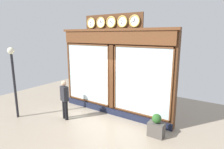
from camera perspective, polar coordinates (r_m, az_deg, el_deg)
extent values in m
plane|color=gray|center=(6.89, -14.00, -19.38)|extent=(14.00, 14.00, 0.00)
cube|color=#4C2B16|center=(8.31, 0.58, 0.17)|extent=(5.48, 0.30, 3.69)
cube|color=#191E33|center=(8.69, -0.08, -11.11)|extent=(5.48, 0.08, 0.28)
cube|color=brown|center=(7.98, -0.16, 11.14)|extent=(5.37, 0.08, 0.53)
cube|color=brown|center=(8.00, -0.08, 13.39)|extent=(5.59, 0.20, 0.10)
cube|color=silver|center=(7.53, 8.76, -2.09)|extent=(2.39, 0.02, 2.67)
cube|color=brown|center=(7.30, 9.03, 8.27)|extent=(2.49, 0.04, 0.05)
cube|color=brown|center=(7.95, 8.38, -11.68)|extent=(2.49, 0.04, 0.05)
cube|color=brown|center=(7.09, 17.62, -3.39)|extent=(0.05, 0.04, 2.77)
cube|color=brown|center=(8.09, 0.89, -0.97)|extent=(0.05, 0.04, 2.77)
cube|color=silver|center=(9.04, -7.39, 0.30)|extent=(2.39, 0.02, 2.67)
cube|color=brown|center=(8.86, -7.71, 8.92)|extent=(2.49, 0.04, 0.05)
cube|color=brown|center=(9.39, -7.25, -7.87)|extent=(2.49, 0.04, 0.05)
cube|color=brown|center=(9.87, -12.78, 1.07)|extent=(0.05, 0.04, 2.77)
cube|color=brown|center=(8.28, -1.14, -0.67)|extent=(0.05, 0.04, 2.77)
cube|color=#4C2B16|center=(8.19, -0.12, -0.82)|extent=(0.20, 0.10, 2.77)
cube|color=#4C2B16|center=(8.05, 0.08, 15.55)|extent=(2.78, 0.06, 0.65)
cylinder|color=white|center=(7.43, 6.80, 15.77)|extent=(0.38, 0.02, 0.38)
torus|color=gold|center=(7.43, 6.78, 15.78)|extent=(0.47, 0.06, 0.47)
cube|color=black|center=(7.42, 6.81, 16.17)|extent=(0.03, 0.01, 0.10)
cube|color=black|center=(7.45, 6.21, 15.56)|extent=(0.15, 0.01, 0.07)
sphere|color=black|center=(7.42, 6.73, 15.78)|extent=(0.02, 0.02, 0.02)
cylinder|color=white|center=(7.69, 3.15, 15.70)|extent=(0.38, 0.02, 0.38)
torus|color=gold|center=(7.69, 3.13, 15.70)|extent=(0.47, 0.06, 0.47)
cube|color=black|center=(7.70, 2.87, 15.99)|extent=(0.08, 0.01, 0.09)
cube|color=black|center=(7.70, 2.84, 15.17)|extent=(0.08, 0.01, 0.15)
sphere|color=black|center=(7.68, 3.08, 15.71)|extent=(0.02, 0.02, 0.02)
cylinder|color=white|center=(7.98, -0.25, 15.58)|extent=(0.38, 0.02, 0.38)
torus|color=gold|center=(7.98, -0.27, 15.58)|extent=(0.47, 0.07, 0.47)
cube|color=black|center=(7.99, -0.55, 15.82)|extent=(0.09, 0.01, 0.08)
cube|color=black|center=(7.93, 0.09, 15.27)|extent=(0.14, 0.01, 0.10)
sphere|color=black|center=(7.97, -0.33, 15.59)|extent=(0.02, 0.02, 0.02)
cylinder|color=white|center=(8.29, -3.40, 15.42)|extent=(0.38, 0.02, 0.38)
torus|color=gold|center=(8.29, -3.42, 15.42)|extent=(0.46, 0.05, 0.46)
cube|color=black|center=(8.29, -3.53, 15.77)|extent=(0.04, 0.01, 0.10)
cube|color=black|center=(8.24, -3.03, 15.60)|extent=(0.16, 0.01, 0.05)
sphere|color=black|center=(8.28, -3.48, 15.43)|extent=(0.02, 0.02, 0.02)
cylinder|color=white|center=(8.63, -6.31, 15.23)|extent=(0.38, 0.02, 0.38)
torus|color=gold|center=(8.62, -6.32, 15.23)|extent=(0.46, 0.05, 0.46)
cube|color=black|center=(8.64, -6.60, 15.41)|extent=(0.09, 0.01, 0.07)
cube|color=black|center=(8.63, -6.50, 14.73)|extent=(0.06, 0.01, 0.16)
sphere|color=black|center=(8.61, -6.39, 15.24)|extent=(0.02, 0.02, 0.02)
cylinder|color=black|center=(8.48, -14.27, -10.12)|extent=(0.14, 0.14, 0.82)
cylinder|color=black|center=(8.31, -13.64, -10.54)|extent=(0.14, 0.14, 0.82)
cube|color=#232328|center=(8.16, -14.21, -5.63)|extent=(0.40, 0.31, 0.62)
sphere|color=tan|center=(8.04, -14.38, -2.57)|extent=(0.22, 0.22, 0.22)
cylinder|color=black|center=(9.03, -27.33, -3.27)|extent=(0.10, 0.10, 2.76)
sphere|color=#F4EFCC|center=(8.79, -28.27, 6.36)|extent=(0.28, 0.28, 0.28)
cube|color=#4C4742|center=(7.12, 13.20, -15.88)|extent=(0.56, 0.36, 0.51)
sphere|color=#285623|center=(6.94, 13.36, -12.81)|extent=(0.33, 0.33, 0.33)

